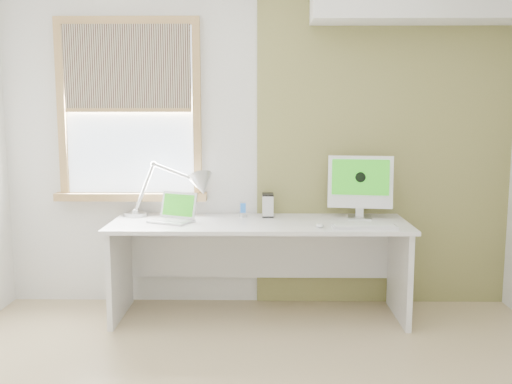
{
  "coord_description": "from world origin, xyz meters",
  "views": [
    {
      "loc": [
        0.05,
        -2.74,
        1.54
      ],
      "look_at": [
        0.0,
        1.05,
        1.0
      ],
      "focal_mm": 39.78,
      "sensor_mm": 36.0,
      "label": 1
    }
  ],
  "objects_px": {
    "desk": "(259,246)",
    "desk_lamp": "(189,188)",
    "external_drive": "(268,205)",
    "imac": "(360,183)",
    "laptop": "(174,214)"
  },
  "relations": [
    {
      "from": "desk",
      "to": "desk_lamp",
      "type": "distance_m",
      "value": 0.7
    },
    {
      "from": "external_drive",
      "to": "imac",
      "type": "distance_m",
      "value": 0.73
    },
    {
      "from": "laptop",
      "to": "imac",
      "type": "xyz_separation_m",
      "value": [
        1.4,
        0.14,
        0.22
      ]
    },
    {
      "from": "desk",
      "to": "imac",
      "type": "bearing_deg",
      "value": 7.33
    },
    {
      "from": "desk",
      "to": "desk_lamp",
      "type": "xyz_separation_m",
      "value": [
        -0.54,
        0.13,
        0.42
      ]
    },
    {
      "from": "imac",
      "to": "external_drive",
      "type": "bearing_deg",
      "value": 175.38
    },
    {
      "from": "desk_lamp",
      "to": "laptop",
      "type": "height_order",
      "value": "desk_lamp"
    },
    {
      "from": "desk",
      "to": "imac",
      "type": "height_order",
      "value": "imac"
    },
    {
      "from": "imac",
      "to": "desk",
      "type": "bearing_deg",
      "value": -172.67
    },
    {
      "from": "laptop",
      "to": "imac",
      "type": "bearing_deg",
      "value": 5.77
    },
    {
      "from": "desk_lamp",
      "to": "external_drive",
      "type": "relative_size",
      "value": 4.21
    },
    {
      "from": "desk_lamp",
      "to": "imac",
      "type": "distance_m",
      "value": 1.31
    },
    {
      "from": "external_drive",
      "to": "desk_lamp",
      "type": "bearing_deg",
      "value": -177.36
    },
    {
      "from": "laptop",
      "to": "imac",
      "type": "relative_size",
      "value": 0.75
    },
    {
      "from": "laptop",
      "to": "desk",
      "type": "bearing_deg",
      "value": 3.88
    }
  ]
}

